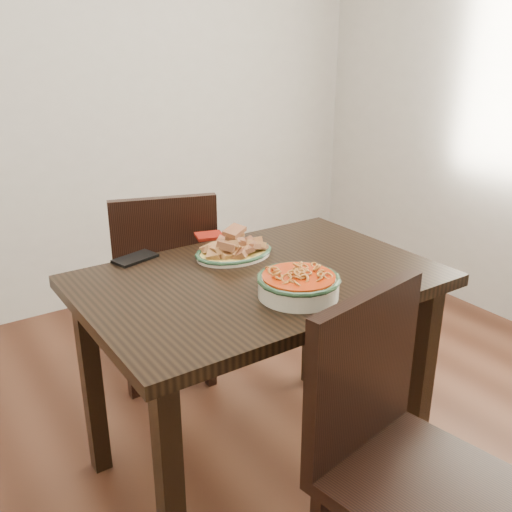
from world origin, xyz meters
TOP-DOWN VIEW (x-y plane):
  - floor at (0.00, 0.00)m, footprint 3.50×3.50m
  - wall_back at (0.00, 1.75)m, footprint 3.50×0.10m
  - dining_table at (-0.04, 0.08)m, footprint 1.14×0.76m
  - chair_far at (-0.07, 0.75)m, footprint 0.53×0.53m
  - chair_near at (-0.05, -0.54)m, footprint 0.48×0.48m
  - fish_plate at (-0.02, 0.27)m, footprint 0.27×0.22m
  - noodle_bowl at (-0.03, -0.12)m, footprint 0.25×0.25m
  - smartphone at (-0.32, 0.43)m, footprint 0.17×0.12m
  - napkin at (0.01, 0.49)m, footprint 0.12×0.11m

SIDE VIEW (x-z plane):
  - floor at x=0.00m, z-range 0.00..0.00m
  - chair_far at x=-0.07m, z-range 0.05..0.94m
  - chair_near at x=-0.05m, z-range 0.05..0.94m
  - dining_table at x=-0.04m, z-range 0.27..1.02m
  - smartphone at x=-0.32m, z-range 0.75..0.76m
  - napkin at x=0.01m, z-range 0.75..0.76m
  - noodle_bowl at x=-0.03m, z-range 0.75..0.84m
  - fish_plate at x=-0.02m, z-range 0.74..0.85m
  - wall_back at x=0.00m, z-range 0.00..2.60m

